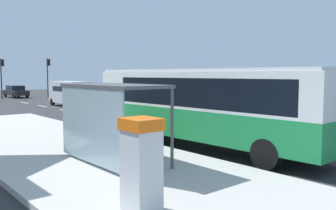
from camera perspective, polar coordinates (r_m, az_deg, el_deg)
name	(u,v)px	position (r m, az deg, el deg)	size (l,w,h in m)	color
ground_plane	(92,116)	(25.92, -12.11, -1.80)	(56.00, 92.00, 0.04)	#2D2D30
sidewalk_platform	(92,160)	(12.49, -12.09, -8.60)	(6.20, 30.00, 0.18)	beige
lane_stripe_seg_1	(280,150)	(14.86, 17.47, -6.87)	(0.16, 2.20, 0.01)	silver
lane_stripe_seg_2	(192,134)	(17.98, 3.86, -4.61)	(0.16, 2.20, 0.01)	silver
lane_stripe_seg_3	(135,123)	(21.81, -5.32, -2.92)	(0.16, 2.20, 0.01)	silver
lane_stripe_seg_4	(95,116)	(26.04, -11.62, -1.71)	(0.16, 2.20, 0.01)	silver
lane_stripe_seg_5	(66,110)	(30.50, -16.12, -0.83)	(0.16, 2.20, 0.01)	silver
lane_stripe_seg_6	(43,106)	(35.11, -19.45, -0.18)	(0.16, 2.20, 0.01)	silver
lane_stripe_seg_7	(25,103)	(39.81, -22.01, 0.33)	(0.16, 2.20, 0.01)	silver
bus	(202,103)	(14.55, 5.43, 0.40)	(2.94, 11.10, 3.21)	#1E8C47
white_van	(70,92)	(34.19, -15.44, 2.04)	(2.04, 5.20, 2.30)	silver
sedan_near	(16,91)	(49.42, -23.23, 2.04)	(2.01, 4.48, 1.52)	black
ticket_machine	(141,164)	(7.35, -4.29, -9.47)	(0.66, 0.76, 1.94)	silver
recycling_bin_orange	(133,134)	(14.09, -5.57, -4.62)	(0.52, 0.52, 0.95)	orange
recycling_bin_yellow	(124,132)	(14.67, -7.13, -4.25)	(0.52, 0.52, 0.95)	yellow
recycling_bin_red	(115,130)	(15.25, -8.56, -3.91)	(0.52, 0.52, 0.95)	red
recycling_bin_green	(106,128)	(15.85, -9.89, -3.60)	(0.52, 0.52, 0.95)	green
traffic_light_near_side	(48,72)	(47.81, -18.67, 5.10)	(0.49, 0.28, 4.95)	#2D2D2D
traffic_light_median	(2,72)	(47.72, -25.10, 4.81)	(0.49, 0.28, 4.84)	#2D2D2D
bus_shelter	(105,103)	(11.36, -10.11, 0.34)	(1.80, 4.00, 2.50)	#4C4C51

